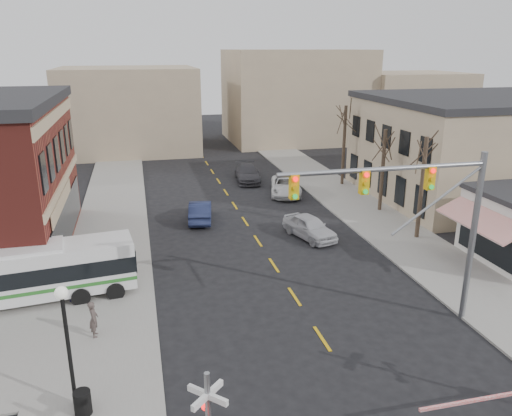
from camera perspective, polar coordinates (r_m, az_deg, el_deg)
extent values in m
plane|color=black|center=(21.36, 9.54, -17.34)|extent=(160.00, 160.00, 0.00)
cube|color=gray|center=(38.00, -16.07, -1.55)|extent=(5.00, 60.00, 0.12)
cube|color=gray|center=(41.48, 11.07, 0.46)|extent=(5.00, 60.00, 0.12)
cube|color=tan|center=(33.23, -21.13, 2.84)|extent=(0.10, 15.00, 0.50)
cube|color=tan|center=(32.50, -21.94, 9.83)|extent=(0.10, 15.00, 0.70)
cube|color=black|center=(33.91, -20.67, -1.24)|extent=(0.08, 13.00, 2.60)
cube|color=gray|center=(47.08, 25.46, 6.06)|extent=(20.00, 15.00, 8.00)
cube|color=#262628|center=(46.52, 26.16, 11.18)|extent=(20.30, 15.30, 0.50)
cube|color=red|center=(30.86, 24.19, -1.16)|extent=(1.68, 6.00, 0.87)
cylinder|color=#382B21|center=(34.24, 18.40, 2.15)|extent=(0.28, 0.28, 6.75)
cylinder|color=#382B21|center=(39.48, 14.25, 4.19)|extent=(0.28, 0.28, 6.30)
cylinder|color=#382B21|center=(46.53, 10.01, 7.05)|extent=(0.28, 0.28, 7.20)
cube|color=silver|center=(27.28, -25.55, -6.80)|extent=(11.28, 3.76, 2.41)
cube|color=black|center=(27.23, -25.60, -6.53)|extent=(11.33, 3.80, 0.83)
cube|color=#266A23|center=(27.52, -25.39, -7.93)|extent=(11.33, 3.80, 0.18)
cylinder|color=black|center=(27.77, -25.22, -9.05)|extent=(1.21, 2.49, 0.92)
cylinder|color=gray|center=(24.52, 23.50, -3.29)|extent=(0.28, 0.28, 8.00)
cylinder|color=gray|center=(21.10, 14.55, 4.34)|extent=(9.21, 0.20, 0.20)
cube|color=gold|center=(22.26, 19.26, 3.27)|extent=(0.35, 0.30, 1.00)
cube|color=gold|center=(20.82, 12.26, 2.91)|extent=(0.35, 0.30, 1.00)
cube|color=gold|center=(19.73, 4.36, 2.45)|extent=(0.35, 0.30, 1.00)
cube|color=silver|center=(14.41, -5.56, -20.51)|extent=(1.00, 1.00, 0.18)
cube|color=silver|center=(14.41, -5.56, -20.51)|extent=(1.00, 1.00, 0.18)
sphere|color=#FF0C0C|center=(15.34, -5.78, -21.60)|extent=(0.26, 0.26, 0.26)
cube|color=#FF0C0C|center=(19.37, 24.88, -19.11)|extent=(5.00, 0.10, 0.10)
cylinder|color=black|center=(18.95, -20.57, -15.18)|extent=(0.14, 0.14, 4.25)
sphere|color=silver|center=(17.86, -21.36, -9.01)|extent=(0.44, 0.44, 0.44)
cylinder|color=black|center=(19.40, -19.20, -20.26)|extent=(0.60, 0.60, 0.87)
imported|color=#B8B8BE|center=(33.65, 6.15, -2.17)|extent=(3.02, 4.82, 1.53)
imported|color=#1B2243|center=(37.00, -6.39, -0.33)|extent=(2.26, 4.75, 1.50)
imported|color=silver|center=(43.51, 3.44, 2.54)|extent=(3.87, 5.95, 1.52)
imported|color=#403F44|center=(47.82, -0.99, 3.98)|extent=(2.71, 5.49, 1.54)
imported|color=#4D413D|center=(23.36, -18.07, -11.97)|extent=(0.42, 0.62, 1.66)
imported|color=#37335A|center=(26.66, -19.83, -8.06)|extent=(1.13, 1.04, 1.86)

